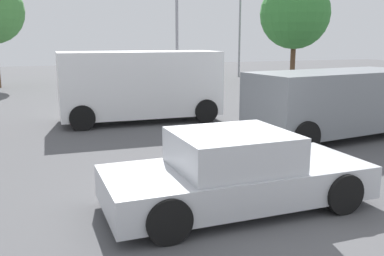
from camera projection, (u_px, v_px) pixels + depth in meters
ground_plane at (241, 203)px, 7.00m from camera, size 80.00×80.00×0.00m
sedan_foreground at (235, 173)px, 6.73m from camera, size 4.23×1.88×1.23m
van_white at (140, 84)px, 13.78m from camera, size 5.16×2.31×2.26m
suv_dark at (334, 102)px, 11.36m from camera, size 5.02×2.56×1.82m
light_post_near at (240, 4)px, 29.61m from camera, size 0.44×0.44×7.62m
light_post_mid at (177, 3)px, 20.47m from camera, size 0.44×0.44×6.40m
tree_back_center at (295, 14)px, 26.06m from camera, size 4.28×4.28×6.32m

